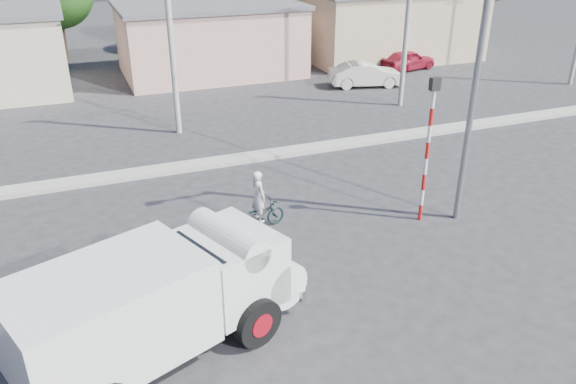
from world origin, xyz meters
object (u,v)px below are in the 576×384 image
object	(u,v)px
bicycle	(259,216)
streetlight	(475,55)
car_red	(408,60)
cyclist	(259,205)
truck	(164,298)
car_cream	(366,75)
traffic_pole	(429,139)

from	to	relation	value
bicycle	streetlight	xyz separation A→B (m)	(5.66, -1.53, 4.52)
car_red	streetlight	size ratio (longest dim) A/B	0.40
cyclist	car_red	xyz separation A→B (m)	(14.94, 15.56, -0.16)
truck	car_cream	size ratio (longest dim) A/B	1.58
car_cream	truck	bearing A→B (deg)	154.58
car_red	traffic_pole	xyz separation A→B (m)	(-10.21, -16.79, 1.98)
truck	car_red	xyz separation A→B (m)	(18.38, 19.85, -0.75)
cyclist	bicycle	bearing A→B (deg)	-0.00
cyclist	streetlight	world-z (taller)	streetlight
cyclist	car_cream	world-z (taller)	cyclist
traffic_pole	streetlight	distance (m)	2.56
car_red	streetlight	distance (m)	19.93
cyclist	car_red	size ratio (longest dim) A/B	0.43
bicycle	cyclist	distance (m)	0.33
truck	car_cream	distance (m)	22.36
bicycle	traffic_pole	distance (m)	5.34
truck	cyclist	world-z (taller)	truck
truck	bicycle	distance (m)	5.57
bicycle	car_cream	xyz separation A→B (m)	(10.65, 13.07, 0.22)
truck	streetlight	size ratio (longest dim) A/B	0.70
car_cream	streetlight	world-z (taller)	streetlight
streetlight	car_red	bearing A→B (deg)	61.51
traffic_pole	cyclist	bearing A→B (deg)	165.39
cyclist	traffic_pole	bearing A→B (deg)	-116.49
bicycle	car_red	distance (m)	21.57
bicycle	traffic_pole	xyz separation A→B (m)	(4.72, -1.23, 2.15)
truck	traffic_pole	bearing A→B (deg)	-0.79
car_cream	bicycle	bearing A→B (deg)	154.49
bicycle	streetlight	world-z (taller)	streetlight
bicycle	car_cream	distance (m)	16.86
car_cream	car_red	world-z (taller)	car_cream
car_cream	traffic_pole	bearing A→B (deg)	171.15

